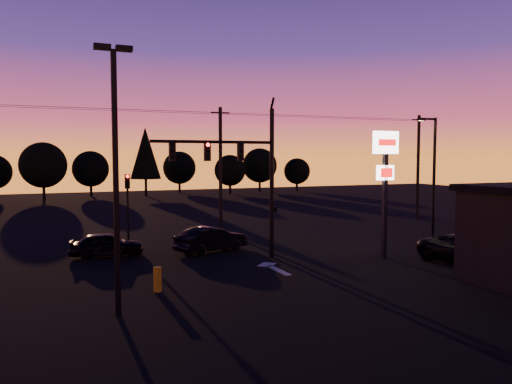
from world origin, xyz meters
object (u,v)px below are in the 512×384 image
bollard (158,279)px  car_mid (211,239)px  parking_lot_light (115,162)px  pylon_sign (385,167)px  suv_parked (473,251)px  traffic_signal_mast (244,166)px  car_left (107,244)px  secondary_signal (128,198)px  streetlight (433,172)px

bollard → car_mid: car_mid is taller
parking_lot_light → pylon_sign: size_ratio=1.34×
bollard → suv_parked: bearing=-4.9°
suv_parked → bollard: bearing=168.4°
traffic_signal_mast → car_left: traffic_signal_mast is taller
secondary_signal → car_left: secondary_signal is taller
secondary_signal → suv_parked: size_ratio=0.80×
streetlight → bollard: size_ratio=7.98×
pylon_sign → suv_parked: (2.89, -3.30, -4.16)m
bollard → traffic_signal_mast: bearing=38.9°
pylon_sign → suv_parked: 6.04m
parking_lot_light → streetlight: size_ratio=1.14×
pylon_sign → suv_parked: pylon_sign is taller
parking_lot_light → secondary_signal: bearing=80.2°
traffic_signal_mast → streetlight: (14.01, 1.51, -0.52)m
secondary_signal → parking_lot_light: bearing=-99.8°
car_left → car_mid: 5.78m
pylon_sign → car_mid: pylon_sign is taller
secondary_signal → suv_parked: (14.89, -13.28, -2.11)m
streetlight → car_mid: (-14.91, 1.38, -3.70)m
suv_parked → car_left: bearing=143.6°
suv_parked → pylon_sign: bearing=124.5°
traffic_signal_mast → bollard: (-5.53, -4.46, -4.43)m
pylon_sign → car_left: size_ratio=1.73×
secondary_signal → pylon_sign: bearing=-39.8°
secondary_signal → bollard: secondary_signal is taller
secondary_signal → bollard: (-0.62, -11.95, -2.36)m
car_mid → secondary_signal: bearing=20.0°
secondary_signal → suv_parked: secondary_signal is taller
bollard → car_left: size_ratio=0.26×
traffic_signal_mast → car_left: bearing=151.1°
parking_lot_light → car_mid: (6.50, 9.88, -4.55)m
car_mid → suv_parked: size_ratio=0.80×
secondary_signal → parking_lot_light: (-2.50, -14.49, 2.41)m
car_mid → parking_lot_light: bearing=125.7°
parking_lot_light → pylon_sign: 15.19m
parking_lot_light → car_mid: 12.67m
pylon_sign → suv_parked: bearing=-48.7°
secondary_signal → streetlight: streetlight is taller
traffic_signal_mast → parking_lot_light: size_ratio=0.94×
pylon_sign → car_left: bearing=155.9°
bollard → car_left: 8.19m
pylon_sign → bollard: pylon_sign is taller
parking_lot_light → car_left: bearing=85.8°
parking_lot_light → streetlight: bearing=21.7°
parking_lot_light → bollard: size_ratio=9.11×
secondary_signal → streetlight: 19.89m
car_mid → suv_parked: bearing=-149.5°
parking_lot_light → pylon_sign: (14.50, 4.50, -0.36)m
suv_parked → streetlight: bearing=54.4°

